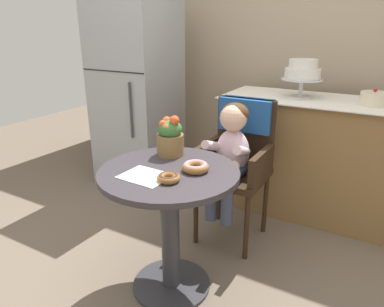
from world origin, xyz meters
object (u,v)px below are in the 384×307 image
object	(u,v)px
cafe_table	(170,207)
donut_front	(168,177)
flower_vase	(170,136)
round_layer_cake	(374,99)
donut_mid	(196,167)
refrigerator	(137,92)
seated_child	(231,149)
tiered_cake_stand	(302,72)
wicker_chair	(240,147)

from	to	relation	value
cafe_table	donut_front	world-z (taller)	donut_front
flower_vase	round_layer_cake	world-z (taller)	round_layer_cake
cafe_table	donut_mid	world-z (taller)	donut_mid
refrigerator	donut_front	bearing A→B (deg)	-47.24
seated_child	donut_front	distance (m)	0.69
donut_front	donut_mid	distance (m)	0.18
flower_vase	tiered_cake_stand	distance (m)	1.22
flower_vase	tiered_cake_stand	bearing A→B (deg)	68.45
tiered_cake_stand	round_layer_cake	bearing A→B (deg)	-5.15
tiered_cake_stand	round_layer_cake	world-z (taller)	tiered_cake_stand
cafe_table	flower_vase	bearing A→B (deg)	120.66
cafe_table	flower_vase	xyz separation A→B (m)	(-0.11, 0.19, 0.32)
refrigerator	cafe_table	bearing A→B (deg)	-46.33
donut_front	donut_mid	bearing A→B (deg)	73.06
tiered_cake_stand	flower_vase	bearing A→B (deg)	-111.55
cafe_table	tiered_cake_stand	world-z (taller)	tiered_cake_stand
donut_front	refrigerator	xyz separation A→B (m)	(-1.12, 1.22, 0.11)
cafe_table	round_layer_cake	bearing A→B (deg)	56.85
donut_mid	tiered_cake_stand	distance (m)	1.31
cafe_table	tiered_cake_stand	distance (m)	1.46
seated_child	tiered_cake_stand	xyz separation A→B (m)	(0.23, 0.73, 0.41)
donut_front	tiered_cake_stand	bearing A→B (deg)	79.96
donut_front	donut_mid	world-z (taller)	donut_mid
donut_front	flower_vase	distance (m)	0.37
donut_mid	cafe_table	bearing A→B (deg)	-157.10
wicker_chair	donut_front	xyz separation A→B (m)	(-0.02, -0.84, 0.10)
donut_front	donut_mid	xyz separation A→B (m)	(0.05, 0.17, 0.00)
refrigerator	flower_vase	bearing A→B (deg)	-44.13
wicker_chair	donut_front	world-z (taller)	wicker_chair
seated_child	refrigerator	world-z (taller)	refrigerator
seated_child	refrigerator	xyz separation A→B (m)	(-1.14, 0.53, 0.17)
cafe_table	donut_mid	xyz separation A→B (m)	(0.13, 0.05, 0.24)
wicker_chair	refrigerator	xyz separation A→B (m)	(-1.14, 0.38, 0.21)
cafe_table	flower_vase	size ratio (longest dim) A/B	3.12
tiered_cake_stand	seated_child	bearing A→B (deg)	-107.56
wicker_chair	seated_child	world-z (taller)	seated_child
donut_mid	flower_vase	distance (m)	0.29
cafe_table	round_layer_cake	distance (m)	1.56
refrigerator	tiered_cake_stand	bearing A→B (deg)	8.28
refrigerator	seated_child	bearing A→B (deg)	-25.02
tiered_cake_stand	round_layer_cake	xyz separation A→B (m)	(0.50, -0.04, -0.14)
round_layer_cake	refrigerator	size ratio (longest dim) A/B	0.10
donut_front	round_layer_cake	bearing A→B (deg)	61.45
donut_front	flower_vase	size ratio (longest dim) A/B	0.47
cafe_table	round_layer_cake	size ratio (longest dim) A/B	4.12
wicker_chair	round_layer_cake	world-z (taller)	round_layer_cake
wicker_chair	round_layer_cake	size ratio (longest dim) A/B	5.46
seated_child	refrigerator	distance (m)	1.27
seated_child	flower_vase	world-z (taller)	seated_child
donut_mid	seated_child	bearing A→B (deg)	93.65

